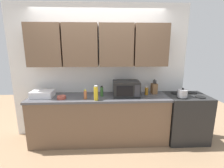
# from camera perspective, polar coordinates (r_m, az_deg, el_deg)

# --- Properties ---
(ground_plane) EXTENTS (8.00, 8.00, 0.00)m
(ground_plane) POSITION_cam_1_polar(r_m,az_deg,el_deg) (2.86, -4.58, -26.15)
(ground_plane) COLOR #937556
(wall_back_with_cabinets) EXTENTS (3.44, 0.38, 2.60)m
(wall_back_with_cabinets) POSITION_cam_1_polar(r_m,az_deg,el_deg) (3.17, -4.56, 8.80)
(wall_back_with_cabinets) COLOR white
(wall_back_with_cabinets) RESTS_ON ground_plane
(counter_run) EXTENTS (2.57, 0.63, 0.90)m
(counter_run) POSITION_cam_1_polar(r_m,az_deg,el_deg) (3.22, -4.33, -11.94)
(counter_run) COLOR brown
(counter_run) RESTS_ON ground_plane
(stove_range) EXTENTS (0.76, 0.64, 0.91)m
(stove_range) POSITION_cam_1_polar(r_m,az_deg,el_deg) (3.56, 24.11, -10.55)
(stove_range) COLOR black
(stove_range) RESTS_ON ground_plane
(kettle) EXTENTS (0.17, 0.17, 0.17)m
(kettle) POSITION_cam_1_polar(r_m,az_deg,el_deg) (3.20, 23.35, -3.01)
(kettle) COLOR #B2B2B7
(kettle) RESTS_ON stove_range
(microwave) EXTENTS (0.48, 0.37, 0.28)m
(microwave) POSITION_cam_1_polar(r_m,az_deg,el_deg) (3.05, 4.95, -1.59)
(microwave) COLOR black
(microwave) RESTS_ON counter_run
(dish_rack) EXTENTS (0.38, 0.30, 0.12)m
(dish_rack) POSITION_cam_1_polar(r_m,az_deg,el_deg) (3.24, -23.02, -3.19)
(dish_rack) COLOR silver
(dish_rack) RESTS_ON counter_run
(knife_block) EXTENTS (0.12, 0.13, 0.29)m
(knife_block) POSITION_cam_1_polar(r_m,az_deg,el_deg) (3.30, 14.46, -1.50)
(knife_block) COLOR brown
(knife_block) RESTS_ON counter_run
(bottle_green_oil) EXTENTS (0.06, 0.06, 0.19)m
(bottle_green_oil) POSITION_cam_1_polar(r_m,az_deg,el_deg) (3.04, -3.59, -2.59)
(bottle_green_oil) COLOR #386B2D
(bottle_green_oil) RESTS_ON counter_run
(bottle_spice_jar) EXTENTS (0.05, 0.05, 0.17)m
(bottle_spice_jar) POSITION_cam_1_polar(r_m,az_deg,el_deg) (2.91, -9.30, -3.68)
(bottle_spice_jar) COLOR #BC6638
(bottle_spice_jar) RESTS_ON counter_run
(bottle_yellow_mustard) EXTENTS (0.07, 0.07, 0.26)m
(bottle_yellow_mustard) POSITION_cam_1_polar(r_m,az_deg,el_deg) (2.81, -5.63, -3.18)
(bottle_yellow_mustard) COLOR gold
(bottle_yellow_mustard) RESTS_ON counter_run
(bottle_amber_vinegar) EXTENTS (0.06, 0.06, 0.16)m
(bottle_amber_vinegar) POSITION_cam_1_polar(r_m,az_deg,el_deg) (3.20, 11.93, -2.41)
(bottle_amber_vinegar) COLOR #AD701E
(bottle_amber_vinegar) RESTS_ON counter_run
(bowl_ceramic_small) EXTENTS (0.15, 0.15, 0.05)m
(bowl_ceramic_small) POSITION_cam_1_polar(r_m,az_deg,el_deg) (3.03, -17.20, -4.45)
(bowl_ceramic_small) COLOR #B24C3D
(bowl_ceramic_small) RESTS_ON counter_run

